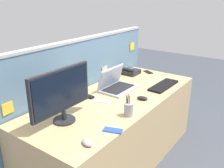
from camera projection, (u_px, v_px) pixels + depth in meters
ground_plane at (116, 159)px, 2.61m from camera, size 10.00×10.00×0.00m
desk at (116, 129)px, 2.49m from camera, size 1.95×0.80×0.71m
cubicle_divider at (82, 96)px, 2.64m from camera, size 2.21×0.08×1.22m
desktop_monitor at (62, 93)px, 1.85m from camera, size 0.57×0.17×0.42m
laptop at (116, 84)px, 2.54m from camera, size 0.38×0.27×0.23m
desk_phone at (130, 72)px, 3.02m from camera, size 0.19×0.18×0.09m
keyboard_main at (164, 85)px, 2.63m from camera, size 0.43×0.16×0.02m
computer_mouse_right_hand at (142, 98)px, 2.30m from camera, size 0.08×0.11×0.03m
computer_mouse_left_hand at (87, 142)px, 1.62m from camera, size 0.09×0.12×0.03m
pen_cup at (129, 109)px, 1.99m from camera, size 0.07×0.07×0.18m
cell_phone_blue_case at (113, 130)px, 1.79m from camera, size 0.10×0.15×0.01m
cell_phone_black_slab at (148, 72)px, 3.09m from camera, size 0.12×0.15×0.01m
cell_phone_white_slab at (102, 101)px, 2.27m from camera, size 0.11×0.15×0.01m
tv_remote at (87, 96)px, 2.37m from camera, size 0.06×0.17×0.02m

